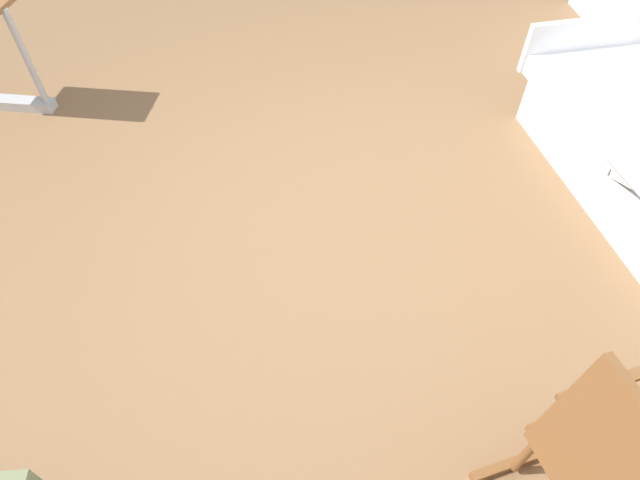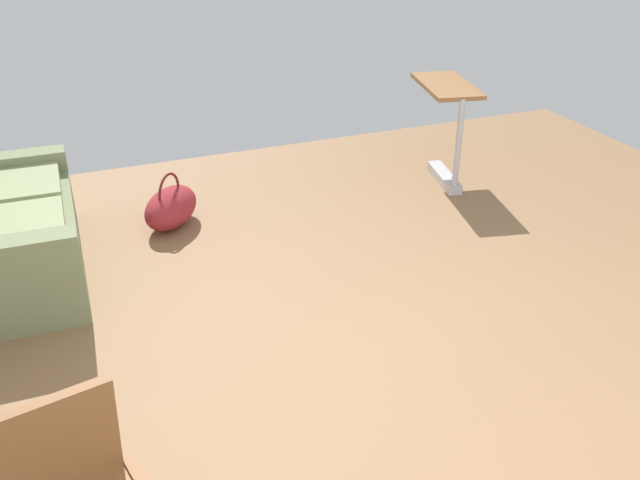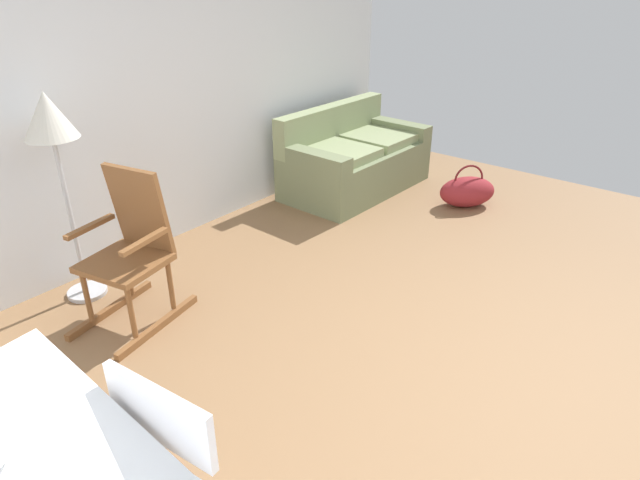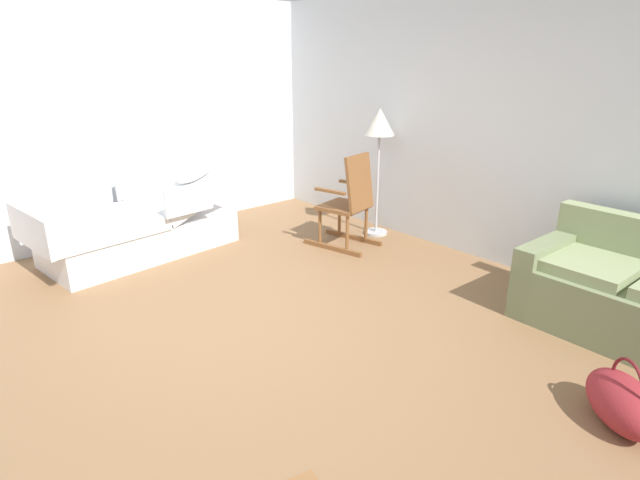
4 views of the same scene
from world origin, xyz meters
The scene contains 4 objects.
ground_plane centered at (0.00, 0.00, 0.00)m, with size 7.24×7.24×0.00m, color olive.
couch centered at (1.95, 2.09, 0.31)m, with size 1.62×0.89×0.85m.
overbed_table centered at (2.29, -1.46, 0.53)m, with size 0.88×0.56×0.84m.
duffel_bag centered at (2.28, 0.94, 0.15)m, with size 0.63×0.61×0.43m.
Camera 2 is at (-2.60, 1.68, 2.44)m, focal length 39.07 mm.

